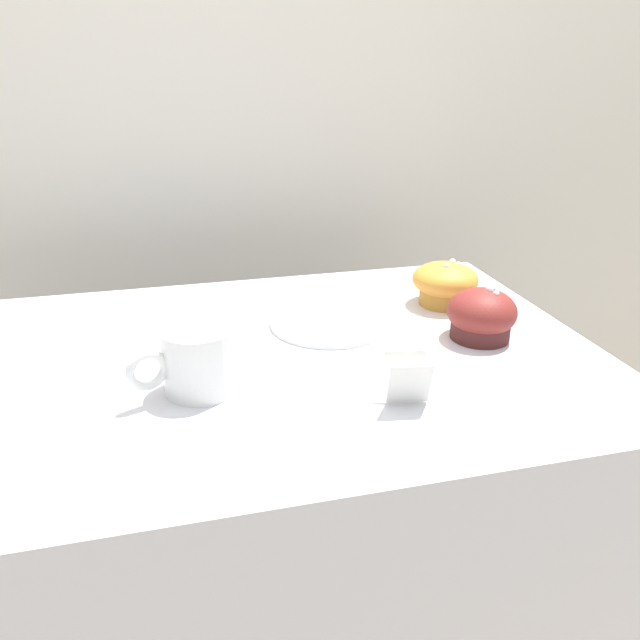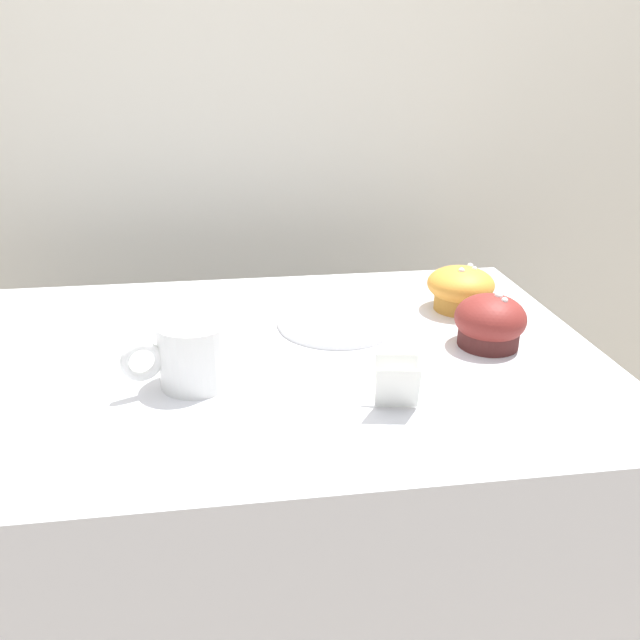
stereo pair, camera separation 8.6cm
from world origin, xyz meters
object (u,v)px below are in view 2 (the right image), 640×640
object	(u,v)px
muffin_front_center	(459,288)
serving_plate	(336,322)
muffin_back_right	(488,323)
coffee_cup	(191,352)

from	to	relation	value
muffin_front_center	serving_plate	world-z (taller)	muffin_front_center
muffin_front_center	muffin_back_right	distance (m)	0.14
muffin_back_right	serving_plate	bearing A→B (deg)	153.07
muffin_back_right	serving_plate	size ratio (longest dim) A/B	0.54
coffee_cup	serving_plate	size ratio (longest dim) A/B	0.72
muffin_front_center	muffin_back_right	bearing A→B (deg)	-92.55
coffee_cup	serving_plate	distance (m)	0.27
muffin_back_right	muffin_front_center	bearing A→B (deg)	87.45
coffee_cup	serving_plate	bearing A→B (deg)	37.20
muffin_back_right	serving_plate	distance (m)	0.23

